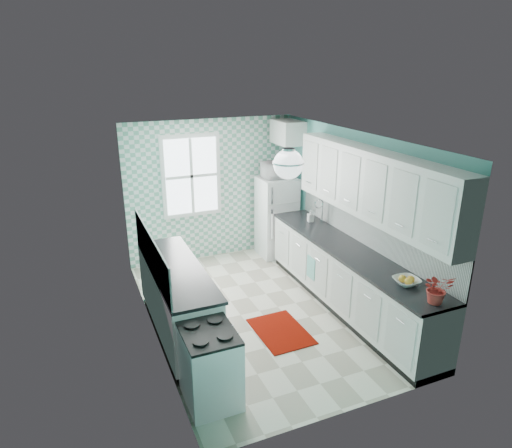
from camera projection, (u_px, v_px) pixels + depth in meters
name	position (u px, v px, depth m)	size (l,w,h in m)	color
floor	(260.00, 311.00, 6.61)	(3.00, 4.40, 0.02)	silver
ceiling	(260.00, 137.00, 5.76)	(3.00, 4.40, 0.02)	white
wall_back	(210.00, 190.00, 8.10)	(3.00, 0.02, 2.50)	#59ADA3
wall_front	(353.00, 307.00, 4.27)	(3.00, 0.02, 2.50)	#59ADA3
wall_left	(148.00, 247.00, 5.63)	(0.02, 4.40, 2.50)	#59ADA3
wall_right	(353.00, 216.00, 6.74)	(0.02, 4.40, 2.50)	#59ADA3
accent_wall	(211.00, 190.00, 8.08)	(3.00, 0.01, 2.50)	#68AB91
window	(191.00, 176.00, 7.82)	(1.04, 0.05, 1.44)	white
backsplash_right	(368.00, 229.00, 6.40)	(0.02, 3.60, 0.51)	white
backsplash_left	(151.00, 253.00, 5.59)	(0.02, 2.15, 0.51)	white
upper_cabinets_right	(372.00, 184.00, 5.93)	(0.33, 3.20, 0.90)	silver
upper_cabinet_fridge	(287.00, 132.00, 7.91)	(0.40, 0.74, 0.40)	silver
ceiling_light	(288.00, 164.00, 5.13)	(0.34, 0.34, 0.35)	silver
base_cabinets_right	(347.00, 280.00, 6.55)	(0.60, 3.60, 0.90)	white
countertop_right	(349.00, 250.00, 6.38)	(0.63, 3.60, 0.04)	black
base_cabinets_left	(178.00, 302.00, 5.95)	(0.60, 2.15, 0.90)	white
countertop_left	(177.00, 269.00, 5.80)	(0.63, 2.15, 0.04)	black
fridge	(276.00, 217.00, 8.32)	(0.64, 0.64, 1.46)	white
stove	(210.00, 364.00, 4.76)	(0.55, 0.68, 0.82)	white
sink	(311.00, 225.00, 7.34)	(0.57, 0.48, 0.53)	silver
rug	(281.00, 331.00, 6.10)	(0.63, 0.91, 0.01)	#640F0B
dish_towel	(311.00, 268.00, 6.86)	(0.02, 0.23, 0.34)	teal
fruit_bowl	(407.00, 281.00, 5.35)	(0.30, 0.30, 0.07)	white
potted_plant	(438.00, 288.00, 4.90)	(0.31, 0.27, 0.35)	red
soap_bottle	(311.00, 216.00, 7.41)	(0.09, 0.09, 0.20)	#86A8B0
microwave	(277.00, 170.00, 8.02)	(0.51, 0.35, 0.28)	white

